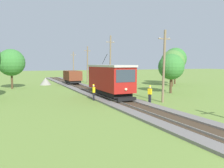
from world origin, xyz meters
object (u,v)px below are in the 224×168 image
utility_pole_distant (73,65)px  tree_right_near (11,63)px  track_worker (150,93)px  utility_pole_near_tram (164,66)px  freight_car (72,77)px  utility_pole_mid (110,62)px  tree_right_far (171,67)px  second_worker (94,91)px  tree_left_far (173,62)px  tree_left_near (175,59)px  utility_pole_far (87,64)px  red_tram (110,79)px  gravel_pile (46,81)px

utility_pole_distant → tree_right_near: size_ratio=1.12×
tree_right_near → utility_pole_distant: bearing=51.2°
track_worker → tree_right_near: size_ratio=0.29×
utility_pole_near_tram → utility_pole_distant: (0.00, 37.79, -0.18)m
freight_car → utility_pole_distant: utility_pole_distant is taller
utility_pole_mid → track_worker: bearing=-95.7°
utility_pole_distant → tree_right_far: 32.49m
second_worker → utility_pole_distant: bearing=82.7°
tree_right_near → second_worker: bearing=-63.0°
utility_pole_distant → second_worker: utility_pole_distant is taller
track_worker → tree_left_far: tree_left_far is taller
utility_pole_near_tram → tree_left_near: utility_pole_near_tram is taller
utility_pole_distant → second_worker: bearing=-100.3°
utility_pole_far → tree_right_near: utility_pole_far is taller
utility_pole_mid → track_worker: 13.94m
freight_car → tree_right_near: size_ratio=0.83×
freight_car → utility_pole_far: utility_pole_far is taller
red_tram → second_worker: red_tram is taller
utility_pole_near_tram → gravel_pile: size_ratio=3.49×
second_worker → tree_right_far: bearing=11.3°
freight_car → gravel_pile: bearing=157.7°
utility_pole_mid → tree_left_far: utility_pole_mid is taller
track_worker → red_tram: bearing=-92.5°
utility_pole_mid → second_worker: size_ratio=4.66×
freight_car → utility_pole_far: size_ratio=0.70×
utility_pole_distant → utility_pole_far: bearing=-90.0°
gravel_pile → tree_right_far: tree_right_far is taller
red_tram → tree_left_near: tree_left_near is taller
utility_pole_far → utility_pole_distant: bearing=90.0°
utility_pole_mid → tree_right_near: bearing=156.9°
red_tram → track_worker: red_tram is taller
utility_pole_near_tram → utility_pole_far: bearing=90.0°
freight_car → utility_pole_distant: bearing=75.3°
utility_pole_near_tram → utility_pole_far: (-0.00, 25.94, 0.07)m
tree_left_far → tree_right_far: bearing=-129.3°
tree_right_far → red_tram: bearing=-173.8°
utility_pole_near_tram → tree_right_far: (5.38, 5.75, -0.22)m
utility_pole_far → track_worker: 25.69m
utility_pole_distant → tree_right_near: utility_pole_distant is taller
gravel_pile → utility_pole_distant: bearing=56.9°
utility_pole_near_tram → second_worker: 7.87m
utility_pole_mid → track_worker: (-1.34, -13.48, -3.27)m
utility_pole_far → second_worker: utility_pole_far is taller
utility_pole_far → tree_left_far: 17.16m
tree_right_far → tree_left_far: bearing=50.7°
gravel_pile → track_worker: bearing=-73.4°
tree_right_near → tree_left_far: bearing=-14.9°
red_tram → track_worker: (2.59, -4.30, -1.21)m
gravel_pile → second_worker: 20.75m
gravel_pile → second_worker: second_worker is taller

